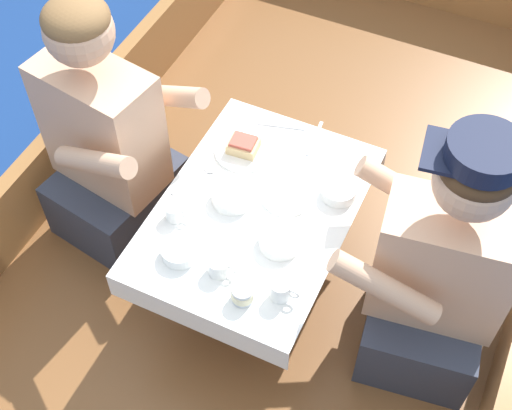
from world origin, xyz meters
TOP-DOWN VIEW (x-y plane):
  - ground_plane at (0.00, 0.00)m, footprint 60.00×60.00m
  - boat_deck at (0.00, 0.00)m, footprint 1.86×3.78m
  - gunwale_port at (-0.90, 0.00)m, footprint 0.06×3.78m
  - cockpit_table at (0.00, -0.04)m, footprint 0.60×0.85m
  - person_port at (-0.60, 0.01)m, footprint 0.57×0.51m
  - person_starboard at (0.60, -0.01)m, footprint 0.56×0.50m
  - plate_sandwich at (-0.14, 0.17)m, footprint 0.20×0.20m
  - plate_bread at (0.07, 0.05)m, footprint 0.17×0.17m
  - sandwich at (-0.14, 0.17)m, footprint 0.11×0.09m
  - bowl_port_near at (0.13, -0.13)m, footprint 0.13×0.13m
  - bowl_starboard_near at (-0.13, -0.30)m, footprint 0.11×0.11m
  - bowl_center_far at (0.22, 0.13)m, footprint 0.11×0.11m
  - bowl_port_far at (-0.08, -0.04)m, footprint 0.14×0.14m
  - coffee_cup_port at (-0.22, -0.17)m, footprint 0.09×0.06m
  - coffee_cup_starboard at (0.20, -0.30)m, footprint 0.09×0.06m
  - coffee_cup_center at (-0.00, -0.30)m, footprint 0.10×0.07m
  - tin_can at (0.11, -0.35)m, footprint 0.07×0.07m
  - utensil_spoon_port at (-0.23, 0.00)m, footprint 0.09×0.16m
  - utensil_knife_port at (0.05, 0.33)m, footprint 0.03×0.17m
  - utensil_knife_starboard at (-0.07, 0.34)m, footprint 0.17×0.06m

SIDE VIEW (x-z plane):
  - ground_plane at x=0.00m, z-range 0.00..0.00m
  - boat_deck at x=0.00m, z-range 0.00..0.34m
  - gunwale_port at x=-0.90m, z-range 0.34..0.65m
  - cockpit_table at x=0.00m, z-range 0.51..0.95m
  - person_starboard at x=0.60m, z-range 0.25..1.26m
  - person_port at x=-0.60m, z-range 0.25..1.27m
  - utensil_knife_port at x=0.05m, z-range 0.78..0.79m
  - utensil_knife_starboard at x=-0.07m, z-range 0.78..0.79m
  - utensil_spoon_port at x=-0.23m, z-range 0.78..0.79m
  - plate_sandwich at x=-0.14m, z-range 0.78..0.79m
  - plate_bread at x=0.07m, z-range 0.78..0.79m
  - bowl_port_near at x=0.13m, z-range 0.78..0.82m
  - bowl_starboard_near at x=-0.13m, z-range 0.78..0.82m
  - bowl_center_far at x=0.22m, z-range 0.78..0.82m
  - bowl_port_far at x=-0.08m, z-range 0.78..0.82m
  - tin_can at x=0.11m, z-range 0.78..0.84m
  - coffee_cup_port at x=-0.22m, z-range 0.78..0.84m
  - coffee_cup_center at x=0.00m, z-range 0.78..0.84m
  - sandwich at x=-0.14m, z-range 0.79..0.84m
  - coffee_cup_starboard at x=0.20m, z-range 0.78..0.85m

